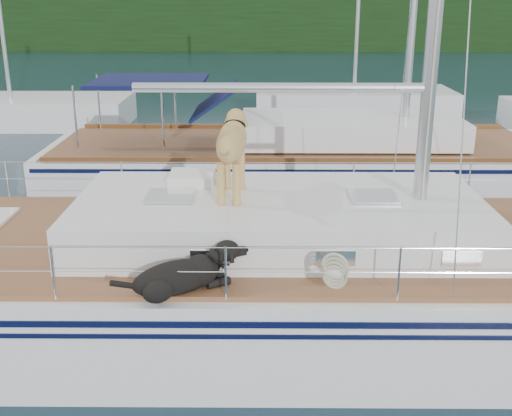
{
  "coord_description": "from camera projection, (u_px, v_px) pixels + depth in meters",
  "views": [
    {
      "loc": [
        0.57,
        -7.84,
        4.29
      ],
      "look_at": [
        0.5,
        0.2,
        1.6
      ],
      "focal_mm": 45.0,
      "sensor_mm": 36.0,
      "label": 1
    }
  ],
  "objects": [
    {
      "name": "shore_bank",
      "position": [
        255.0,
        42.0,
        52.43
      ],
      "size": [
        92.0,
        1.0,
        1.2
      ],
      "primitive_type": "cube",
      "color": "#595147",
      "rests_on": "ground"
    },
    {
      "name": "bg_boat_west",
      "position": [
        12.0,
        112.0,
        22.0
      ],
      "size": [
        8.0,
        3.0,
        11.65
      ],
      "color": "white",
      "rests_on": "ground"
    },
    {
      "name": "bg_boat_center",
      "position": [
        354.0,
        103.0,
        23.8
      ],
      "size": [
        7.2,
        3.0,
        11.65
      ],
      "color": "white",
      "rests_on": "ground"
    },
    {
      "name": "neighbor_sailboat",
      "position": [
        300.0,
        165.0,
        14.47
      ],
      "size": [
        11.0,
        3.5,
        13.3
      ],
      "color": "white",
      "rests_on": "ground"
    },
    {
      "name": "ground",
      "position": [
        220.0,
        323.0,
        8.8
      ],
      "size": [
        120.0,
        120.0,
        0.0
      ],
      "primitive_type": "plane",
      "color": "black",
      "rests_on": "ground"
    },
    {
      "name": "tree_line",
      "position": [
        254.0,
        11.0,
        50.53
      ],
      "size": [
        90.0,
        3.0,
        6.0
      ],
      "primitive_type": "cube",
      "color": "black",
      "rests_on": "ground"
    },
    {
      "name": "main_sailboat",
      "position": [
        225.0,
        278.0,
        8.58
      ],
      "size": [
        12.0,
        4.02,
        14.01
      ],
      "color": "white",
      "rests_on": "ground"
    }
  ]
}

